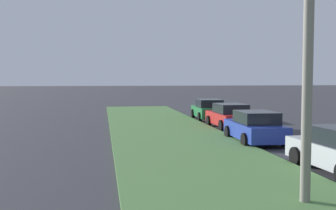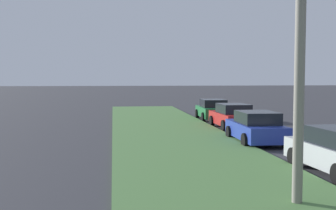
% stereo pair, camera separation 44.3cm
% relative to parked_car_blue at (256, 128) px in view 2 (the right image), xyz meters
% --- Properties ---
extents(grass_median, '(60.00, 6.00, 0.12)m').
position_rel_parked_car_blue_xyz_m(grass_median, '(-6.48, 3.62, -0.66)').
color(grass_median, '#517F42').
rests_on(grass_median, ground).
extents(parked_car_blue, '(4.33, 2.08, 1.47)m').
position_rel_parked_car_blue_xyz_m(parked_car_blue, '(0.00, 0.00, 0.00)').
color(parked_car_blue, '#23389E').
rests_on(parked_car_blue, ground).
extents(parked_car_red, '(4.34, 2.09, 1.47)m').
position_rel_parked_car_blue_xyz_m(parked_car_red, '(5.57, -0.50, 0.00)').
color(parked_car_red, red).
rests_on(parked_car_red, ground).
extents(parked_car_green, '(4.37, 2.15, 1.47)m').
position_rel_parked_car_blue_xyz_m(parked_car_green, '(10.80, -0.54, 0.00)').
color(parked_car_green, '#1E6B38').
rests_on(parked_car_green, ground).
extents(streetlight, '(0.45, 2.88, 7.50)m').
position_rel_parked_car_blue_xyz_m(streetlight, '(-9.46, 1.96, 3.67)').
color(streetlight, gray).
rests_on(streetlight, ground).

